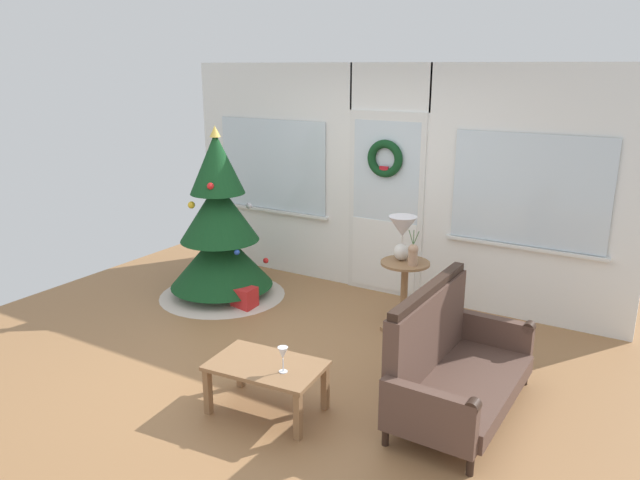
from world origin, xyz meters
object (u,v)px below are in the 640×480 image
Objects in this scene: side_table at (404,281)px; gift_box at (245,298)px; coffee_table at (266,371)px; flower_vase at (413,254)px; table_lamp at (402,232)px; wine_glass at (283,354)px; christmas_tree at (220,236)px; settee_sofa at (450,363)px.

side_table is 2.93× the size of gift_box.
gift_box is (-1.40, 1.52, -0.22)m from coffee_table.
flower_vase is 0.40× the size of coffee_table.
gift_box is (-1.65, -0.45, -0.37)m from side_table.
table_lamp is 2.26× the size of wine_glass.
christmas_tree is 2.22m from flower_vase.
flower_vase is at bearing 84.81° from wine_glass.
wine_glass is at bearing -141.42° from settee_sofa.
settee_sofa is 1.52m from side_table.
side_table is at bearing -33.69° from table_lamp.
christmas_tree reaches higher than coffee_table.
table_lamp reaches higher than coffee_table.
settee_sofa is 1.26m from wine_glass.
wine_glass is at bearing -92.18° from side_table.
flower_vase reaches higher than gift_box.
side_table is 2.00m from wine_glass.
flower_vase reaches higher than settee_sofa.
christmas_tree is 2.16× the size of coffee_table.
christmas_tree is 9.79× the size of wine_glass.
wine_glass is 2.25m from gift_box.
settee_sofa is at bearing 38.58° from wine_glass.
wine_glass is at bearing -40.42° from christmas_tree.
flower_vase is 1.96m from wine_glass.
settee_sofa is at bearing -17.52° from christmas_tree.
table_lamp is 1.87m from gift_box.
settee_sofa is at bearing -55.37° from flower_vase.
christmas_tree reaches higher than wine_glass.
flower_vase is at bearing 5.45° from christmas_tree.
side_table reaches higher than coffee_table.
gift_box is at bearing 135.39° from wine_glass.
settee_sofa is at bearing -53.54° from side_table.
flower_vase is at bearing 12.46° from gift_box.
flower_vase is 1.99m from coffee_table.
side_table is (2.11, 0.27, -0.21)m from christmas_tree.
table_lamp reaches higher than side_table.
table_lamp is at bearing 84.48° from coffee_table.
side_table is 1.94× the size of flower_vase.
christmas_tree is 1.28× the size of settee_sofa.
christmas_tree is at bearing 137.57° from coffee_table.
side_table reaches higher than wine_glass.
settee_sofa is 3.38× the size of table_lamp.
christmas_tree reaches higher than gift_box.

